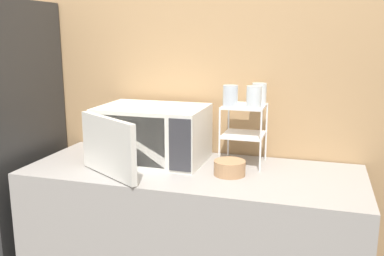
# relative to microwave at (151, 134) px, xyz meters

# --- Properties ---
(wall_back) EXTENTS (8.00, 0.06, 2.60)m
(wall_back) POSITION_rel_microwave_xyz_m (0.26, 0.30, 0.22)
(wall_back) COLOR tan
(wall_back) RESTS_ON ground_plane
(counter) EXTENTS (1.73, 0.68, 0.93)m
(counter) POSITION_rel_microwave_xyz_m (0.26, -0.08, -0.62)
(counter) COLOR #9E9993
(counter) RESTS_ON ground_plane
(microwave) EXTENTS (0.59, 0.66, 0.30)m
(microwave) POSITION_rel_microwave_xyz_m (0.00, 0.00, 0.00)
(microwave) COLOR silver
(microwave) RESTS_ON counter
(dish_rack) EXTENTS (0.22, 0.23, 0.32)m
(dish_rack) POSITION_rel_microwave_xyz_m (0.50, 0.09, 0.08)
(dish_rack) COLOR white
(dish_rack) RESTS_ON counter
(glass_front_left) EXTENTS (0.08, 0.08, 0.11)m
(glass_front_left) POSITION_rel_microwave_xyz_m (0.43, 0.02, 0.23)
(glass_front_left) COLOR silver
(glass_front_left) RESTS_ON dish_rack
(glass_back_right) EXTENTS (0.08, 0.08, 0.11)m
(glass_back_right) POSITION_rel_microwave_xyz_m (0.56, 0.16, 0.23)
(glass_back_right) COLOR silver
(glass_back_right) RESTS_ON dish_rack
(glass_front_right) EXTENTS (0.08, 0.08, 0.11)m
(glass_front_right) POSITION_rel_microwave_xyz_m (0.56, 0.02, 0.23)
(glass_front_right) COLOR silver
(glass_front_right) RESTS_ON dish_rack
(bowl) EXTENTS (0.16, 0.16, 0.07)m
(bowl) POSITION_rel_microwave_xyz_m (0.47, -0.11, -0.12)
(bowl) COLOR #AD7F56
(bowl) RESTS_ON counter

